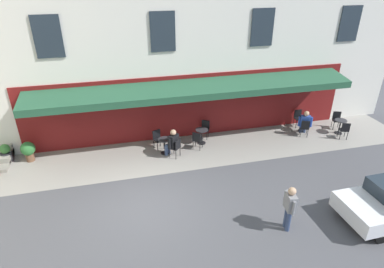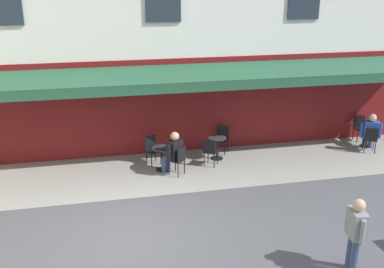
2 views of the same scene
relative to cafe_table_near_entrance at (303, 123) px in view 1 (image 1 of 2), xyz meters
name	(u,v)px [view 1 (image 1 of 2)]	position (x,y,z in m)	size (l,w,h in m)	color
ground_plane	(146,205)	(8.70, 4.01, -0.49)	(70.00, 70.00, 0.00)	#4C4C51
sidewalk_cafe_terrace	(206,149)	(5.45, 0.61, -0.49)	(20.50, 3.20, 0.01)	gray
cafe_table_near_entrance	(303,123)	(0.00, 0.00, 0.00)	(0.60, 0.60, 0.75)	black
cafe_chair_black_back_row	(305,127)	(0.26, 0.58, 0.06)	(0.53, 0.53, 0.91)	black
cafe_chair_black_facing_street	(298,117)	(-0.07, -0.63, 0.06)	(0.44, 0.44, 0.91)	black
cafe_table_mid_terrace	(202,134)	(5.48, 0.01, 0.00)	(0.60, 0.60, 0.75)	black
cafe_chair_black_near_door	(197,139)	(5.85, 0.53, 0.06)	(0.56, 0.56, 0.91)	black
cafe_chair_black_corner_right	(205,128)	(5.16, -0.53, 0.06)	(0.55, 0.55, 0.91)	black
cafe_table_streetside	(165,144)	(7.38, 0.54, 0.00)	(0.60, 0.60, 0.75)	black
cafe_chair_black_kerbside	(176,146)	(6.94, 0.99, 0.06)	(0.57, 0.57, 0.91)	black
cafe_chair_black_by_window	(158,138)	(7.62, -0.05, 0.06)	(0.52, 0.52, 0.91)	black
cafe_table_far_end	(340,125)	(-1.70, 0.69, 0.00)	(0.60, 0.60, 0.75)	black
cafe_chair_black_corner_left	(344,129)	(-1.50, 1.29, 0.06)	(0.50, 0.50, 0.91)	black
cafe_chair_black_under_awning	(337,119)	(-1.92, 0.10, 0.06)	(0.51, 0.51, 0.91)	black
seated_patron_in_black	(172,142)	(7.09, 0.83, 0.23)	(0.67, 0.67, 1.35)	navy
seated_companion_in_blue	(305,122)	(0.17, 0.38, 0.22)	(0.64, 0.66, 1.34)	navy
walking_pedestrian_in_grey	(290,205)	(4.33, 6.29, 0.46)	(0.34, 0.67, 1.64)	navy
potted_plant_entrance_right	(6,153)	(14.29, -0.49, -0.10)	(0.48, 0.48, 0.83)	#2D2D33
potted_plant_entrance_left	(28,150)	(13.31, -0.28, 0.06)	(0.61, 0.61, 0.92)	brown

